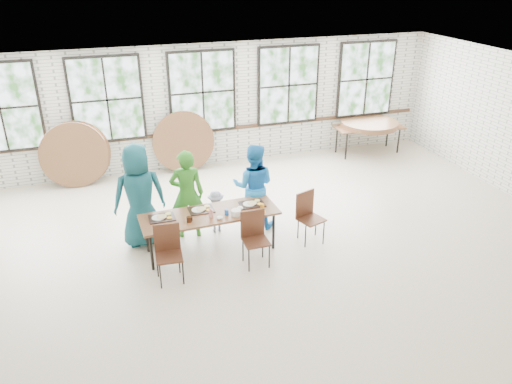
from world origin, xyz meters
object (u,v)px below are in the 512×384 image
chair_near_left (168,248)px  storage_table (369,128)px  chair_near_right (254,233)px  dining_table (210,216)px

chair_near_left → storage_table: bearing=39.2°
chair_near_right → chair_near_left: bearing=-179.2°
dining_table → storage_table: (5.17, 3.50, -0.00)m
dining_table → chair_near_right: (0.62, -0.60, -0.13)m
dining_table → chair_near_right: chair_near_right is taller
chair_near_left → storage_table: size_ratio=0.51×
chair_near_right → storage_table: 6.12m
dining_table → storage_table: same height
chair_near_left → chair_near_right: bearing=5.1°
storage_table → chair_near_right: bearing=-133.6°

